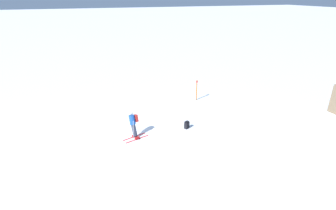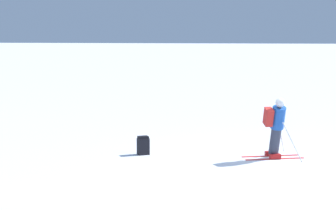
{
  "view_description": "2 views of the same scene",
  "coord_description": "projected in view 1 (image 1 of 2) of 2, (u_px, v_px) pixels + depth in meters",
  "views": [
    {
      "loc": [
        14.33,
        -2.82,
        8.16
      ],
      "look_at": [
        -0.09,
        2.33,
        1.58
      ],
      "focal_mm": 28.0,
      "sensor_mm": 36.0,
      "label": 1
    },
    {
      "loc": [
        -14.04,
        0.7,
        3.26
      ],
      "look_at": [
        0.27,
        2.73,
        1.38
      ],
      "focal_mm": 60.0,
      "sensor_mm": 36.0,
      "label": 2
    }
  ],
  "objects": [
    {
      "name": "skier",
      "position": [
        133.0,
        123.0,
        15.83
      ],
      "size": [
        1.39,
        1.63,
        1.67
      ],
      "rotation": [
        0.0,
        0.0,
        0.3
      ],
      "color": "red",
      "rests_on": "ground"
    },
    {
      "name": "spare_backpack",
      "position": [
        187.0,
        125.0,
        17.04
      ],
      "size": [
        0.34,
        0.37,
        0.5
      ],
      "rotation": [
        0.0,
        0.0,
        5.21
      ],
      "color": "black",
      "rests_on": "ground"
    },
    {
      "name": "trail_marker",
      "position": [
        197.0,
        89.0,
        21.3
      ],
      "size": [
        0.13,
        0.13,
        1.72
      ],
      "color": "orange",
      "rests_on": "ground"
    },
    {
      "name": "ground_plane",
      "position": [
        134.0,
        133.0,
        16.49
      ],
      "size": [
        300.0,
        300.0,
        0.0
      ],
      "primitive_type": "plane",
      "color": "white"
    }
  ]
}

